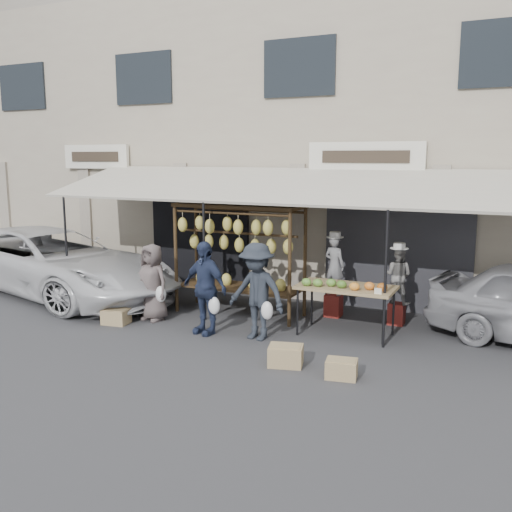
% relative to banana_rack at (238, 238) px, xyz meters
% --- Properties ---
extents(ground_plane, '(90.00, 90.00, 0.00)m').
position_rel_banana_rack_xyz_m(ground_plane, '(0.59, -1.78, -1.57)').
color(ground_plane, '#2D2D30').
extents(shophouse, '(24.00, 6.15, 7.30)m').
position_rel_banana_rack_xyz_m(shophouse, '(0.59, 4.72, 2.08)').
color(shophouse, '#A99F88').
rests_on(shophouse, ground_plane).
extents(awning, '(10.00, 2.35, 2.92)m').
position_rel_banana_rack_xyz_m(awning, '(0.59, 0.50, 1.00)').
color(awning, '#BBB29F').
rests_on(awning, ground_plane).
extents(banana_rack, '(2.60, 0.90, 2.24)m').
position_rel_banana_rack_xyz_m(banana_rack, '(0.00, 0.00, 0.00)').
color(banana_rack, black).
rests_on(banana_rack, ground_plane).
extents(produce_table, '(1.70, 0.90, 1.04)m').
position_rel_banana_rack_xyz_m(produce_table, '(2.35, -0.45, -0.69)').
color(produce_table, tan).
rests_on(produce_table, ground_plane).
extents(vendor_left, '(0.49, 0.39, 1.19)m').
position_rel_banana_rack_xyz_m(vendor_left, '(1.78, 0.68, -0.53)').
color(vendor_left, gray).
rests_on(vendor_left, stool_left).
extents(vendor_right, '(0.59, 0.50, 1.08)m').
position_rel_banana_rack_xyz_m(vendor_right, '(3.04, 0.67, -0.61)').
color(vendor_right, slate).
rests_on(vendor_right, stool_right).
extents(customer_left, '(0.81, 0.60, 1.50)m').
position_rel_banana_rack_xyz_m(customer_left, '(-1.32, -1.08, -0.82)').
color(customer_left, '#584D4B').
rests_on(customer_left, ground_plane).
extents(customer_mid, '(1.06, 0.63, 1.68)m').
position_rel_banana_rack_xyz_m(customer_mid, '(0.04, -1.38, -0.73)').
color(customer_mid, '#25304D').
rests_on(customer_mid, ground_plane).
extents(customer_right, '(1.18, 0.80, 1.70)m').
position_rel_banana_rack_xyz_m(customer_right, '(1.02, -1.27, -0.72)').
color(customer_right, '#232931').
rests_on(customer_right, ground_plane).
extents(stool_left, '(0.37, 0.37, 0.44)m').
position_rel_banana_rack_xyz_m(stool_left, '(1.78, 0.68, -1.35)').
color(stool_left, maroon).
rests_on(stool_left, ground_plane).
extents(stool_right, '(0.36, 0.36, 0.41)m').
position_rel_banana_rack_xyz_m(stool_right, '(3.04, 0.67, -1.36)').
color(stool_right, maroon).
rests_on(stool_right, ground_plane).
extents(crate_near_a, '(0.60, 0.51, 0.31)m').
position_rel_banana_rack_xyz_m(crate_near_a, '(1.97, -2.25, -1.42)').
color(crate_near_a, tan).
rests_on(crate_near_a, ground_plane).
extents(crate_near_b, '(0.50, 0.41, 0.27)m').
position_rel_banana_rack_xyz_m(crate_near_b, '(2.89, -2.36, -1.44)').
color(crate_near_b, tan).
rests_on(crate_near_b, ground_plane).
extents(crate_far, '(0.52, 0.43, 0.28)m').
position_rel_banana_rack_xyz_m(crate_far, '(-1.80, -1.61, -1.43)').
color(crate_far, tan).
rests_on(crate_far, ground_plane).
extents(van, '(5.69, 3.62, 2.19)m').
position_rel_banana_rack_xyz_m(van, '(-4.98, -0.12, -0.47)').
color(van, silver).
rests_on(van, ground_plane).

